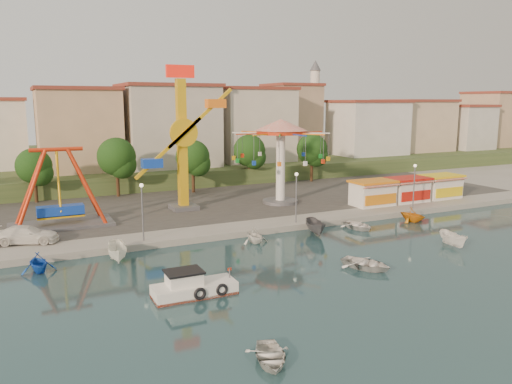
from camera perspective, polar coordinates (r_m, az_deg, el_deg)
ground at (r=38.01m, az=4.01°, el=-9.83°), size 200.00×200.00×0.00m
quay_deck at (r=95.47m, az=-14.78°, el=2.27°), size 200.00×100.00×0.60m
asphalt_pad at (r=64.69m, az=-9.27°, el=-0.94°), size 90.00×28.00×0.01m
hill_terrace at (r=100.20m, az=-15.36°, el=3.30°), size 200.00×60.00×3.00m
pirate_ship_ride at (r=53.80m, az=-21.59°, el=0.30°), size 10.00×5.00×8.00m
kamikaze_tower at (r=57.98m, az=-8.00°, el=5.61°), size 7.84×3.10×16.50m
wave_swinger at (r=61.22m, az=2.84°, el=5.72°), size 11.60×11.60×10.40m
booth_left at (r=62.11m, az=13.20°, el=-0.09°), size 5.40×3.78×3.08m
booth_mid at (r=65.67m, az=16.93°, el=0.29°), size 5.40×3.78×3.08m
booth_right at (r=69.56m, az=20.34°, el=0.63°), size 5.40×3.78×3.08m
lamp_post_1 at (r=46.09m, az=-12.84°, el=-2.45°), size 0.14×0.14×5.00m
lamp_post_2 at (r=51.92m, az=4.61°, el=-0.80°), size 0.14×0.14×5.00m
lamp_post_3 at (r=61.47m, az=17.60°, el=0.48°), size 0.14×0.14×5.00m
tree_1 at (r=67.64m, az=-24.06°, el=2.73°), size 4.35×4.35×6.80m
tree_2 at (r=68.14m, az=-15.66°, el=3.90°), size 5.02×5.02×7.85m
tree_3 at (r=69.24m, az=-7.25°, el=3.99°), size 4.68×4.68×7.32m
tree_4 at (r=75.68m, az=-0.77°, el=4.75°), size 4.86×4.86×7.60m
tree_5 at (r=78.87m, az=6.42°, el=4.88°), size 4.83×4.83×7.54m
building_2 at (r=83.56m, az=-19.23°, el=6.68°), size 11.95×9.28×11.23m
building_3 at (r=83.27m, az=-9.42°, el=6.40°), size 12.59×10.50×9.20m
building_4 at (r=91.11m, az=-1.83°, el=6.86°), size 10.75×9.23×9.24m
building_5 at (r=95.61m, az=5.99°, el=7.57°), size 12.77×10.96×11.21m
building_6 at (r=101.04m, az=12.22°, el=7.86°), size 8.23×8.98×12.36m
building_7 at (r=112.47m, az=15.45°, el=7.03°), size 11.59×10.93×8.76m
building_8 at (r=117.55m, az=22.77°, el=7.66°), size 12.84×9.28×12.58m
building_9 at (r=129.73m, az=25.81°, el=6.87°), size 12.95×9.17×9.21m
minaret at (r=100.55m, az=6.71°, el=9.93°), size 2.80×2.80×18.00m
cabin_motorboat at (r=34.87m, az=-7.29°, el=-10.85°), size 5.69×2.35×2.00m
rowboat_a at (r=40.82m, az=12.49°, el=-7.99°), size 4.33×4.91×0.84m
rowboat_b at (r=26.62m, az=1.63°, el=-18.25°), size 3.23×3.83×0.68m
skiff at (r=49.06m, az=21.62°, el=-5.05°), size 2.04×3.76×1.38m
van at (r=49.03m, az=-24.73°, el=-4.45°), size 5.82×3.75×1.57m
moored_boat_1 at (r=42.54m, az=-23.64°, el=-7.37°), size 3.03×3.36×1.57m
moored_boat_2 at (r=43.09m, az=-15.52°, el=-6.64°), size 2.00×4.21×1.57m
moored_boat_4 at (r=46.81m, az=-0.16°, el=-4.98°), size 2.60×2.95×1.46m
moored_boat_5 at (r=49.98m, az=6.85°, el=-4.01°), size 2.53×4.27×1.55m
moored_boat_6 at (r=52.99m, az=11.59°, el=-3.76°), size 3.09×3.99×0.76m
moored_boat_7 at (r=57.55m, az=17.43°, el=-2.47°), size 3.28×3.61×1.64m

